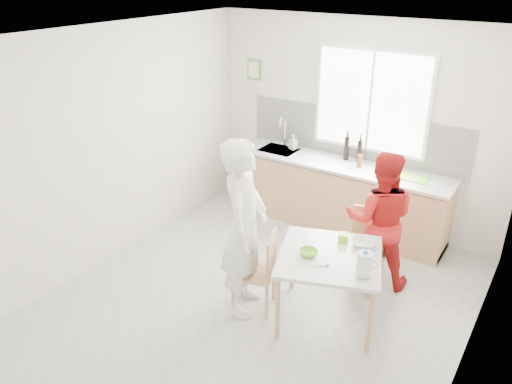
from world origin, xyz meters
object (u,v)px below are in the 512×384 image
person_white (244,228)px  wine_bottle_b (360,151)px  chair_far (368,242)px  dining_table (330,262)px  bowl_green (309,253)px  milk_jug (365,264)px  person_red (379,220)px  wine_bottle_a (347,148)px  bowl_white (363,243)px  chair_left (260,268)px

person_white → wine_bottle_b: 2.28m
chair_far → dining_table: bearing=-113.3°
bowl_green → milk_jug: milk_jug is taller
bowl_green → dining_table: bearing=34.0°
person_red → wine_bottle_a: (-0.89, 1.11, 0.31)m
wine_bottle_a → bowl_green: bearing=-74.9°
chair_far → wine_bottle_b: (-0.61, 1.09, 0.61)m
dining_table → wine_bottle_b: size_ratio=4.09×
person_red → bowl_white: size_ratio=6.60×
dining_table → bowl_white: bearing=59.8°
bowl_green → wine_bottle_b: wine_bottle_b is taller
dining_table → wine_bottle_b: bearing=105.7°
dining_table → person_white: size_ratio=0.67×
bowl_green → bowl_white: 0.58m
bowl_green → wine_bottle_b: size_ratio=0.58×
person_white → bowl_green: (0.62, 0.17, -0.15)m
chair_left → bowl_white: 1.05m
milk_jug → wine_bottle_a: size_ratio=0.75×
chair_left → dining_table: bearing=90.0°
wine_bottle_a → wine_bottle_b: bearing=0.9°
bowl_white → person_red: bearing=94.1°
chair_left → bowl_green: 0.56m
dining_table → wine_bottle_b: wine_bottle_b is taller
person_red → bowl_white: 0.53m
milk_jug → wine_bottle_b: wine_bottle_b is taller
chair_far → bowl_green: 1.07m
dining_table → wine_bottle_a: bearing=110.4°
chair_left → wine_bottle_b: wine_bottle_b is taller
person_white → wine_bottle_a: 2.27m
wine_bottle_a → person_red: bearing=-51.1°
bowl_green → wine_bottle_b: 2.15m
person_white → milk_jug: bearing=-103.6°
wine_bottle_a → chair_far: bearing=-54.2°
chair_left → person_white: 0.47m
person_red → chair_far: bearing=-27.4°
bowl_white → wine_bottle_b: (-0.75, 1.64, 0.30)m
dining_table → person_white: 0.88m
chair_left → wine_bottle_b: bearing=157.8°
person_white → wine_bottle_b: size_ratio=6.12×
person_red → wine_bottle_b: (-0.71, 1.11, 0.30)m
milk_jug → chair_left: bearing=164.4°
bowl_white → wine_bottle_b: wine_bottle_b is taller
person_red → wine_bottle_a: person_red is taller
wine_bottle_b → wine_bottle_a: bearing=-179.1°
wine_bottle_a → person_white: bearing=-91.5°
wine_bottle_b → person_red: bearing=-57.2°
person_red → wine_bottle_a: size_ratio=4.84×
person_white → milk_jug: size_ratio=7.62×
milk_jug → wine_bottle_a: 2.42m
chair_far → person_white: size_ratio=0.46×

